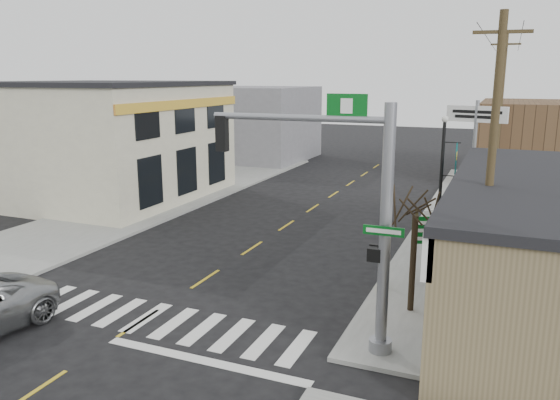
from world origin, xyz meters
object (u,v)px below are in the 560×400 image
at_px(utility_pole_far, 500,114).
at_px(fire_hydrant, 384,277).
at_px(guide_sign, 434,238).
at_px(traffic_signal_pole, 355,202).
at_px(dance_center_sign, 475,131).
at_px(lamp_post, 443,170).
at_px(utility_pole_near, 491,168).
at_px(bare_tree, 417,198).

bearing_deg(utility_pole_far, fire_hydrant, -100.33).
bearing_deg(guide_sign, utility_pole_far, 64.04).
xyz_separation_m(traffic_signal_pole, dance_center_sign, (2.05, 14.20, 0.62)).
bearing_deg(lamp_post, traffic_signal_pole, -93.30).
xyz_separation_m(traffic_signal_pole, guide_sign, (1.43, 5.31, -2.27)).
bearing_deg(dance_center_sign, lamp_post, -91.86).
relative_size(lamp_post, utility_pole_far, 0.58).
relative_size(guide_sign, utility_pole_near, 0.30).
xyz_separation_m(guide_sign, dance_center_sign, (0.62, 8.89, 2.89)).
xyz_separation_m(traffic_signal_pole, utility_pole_far, (2.93, 22.43, 0.93)).
xyz_separation_m(lamp_post, dance_center_sign, (1.02, 3.35, 1.42)).
bearing_deg(traffic_signal_pole, fire_hydrant, 90.47).
bearing_deg(bare_tree, fire_hydrant, 126.95).
relative_size(traffic_signal_pole, lamp_post, 1.22).
relative_size(lamp_post, bare_tree, 1.21).
bearing_deg(utility_pole_far, lamp_post, -100.06).
bearing_deg(fire_hydrant, guide_sign, 25.49).
bearing_deg(lamp_post, fire_hydrant, -98.03).
bearing_deg(utility_pole_far, dance_center_sign, -96.82).
relative_size(traffic_signal_pole, dance_center_sign, 1.11).
xyz_separation_m(dance_center_sign, utility_pole_near, (1.05, -10.88, -0.05)).
bearing_deg(bare_tree, lamp_post, 90.58).
relative_size(traffic_signal_pole, fire_hydrant, 10.92).
xyz_separation_m(dance_center_sign, bare_tree, (-0.95, -11.22, -1.03)).
xyz_separation_m(fire_hydrant, bare_tree, (1.20, -1.60, 3.27)).
height_order(traffic_signal_pole, utility_pole_far, utility_pole_far).
xyz_separation_m(bare_tree, utility_pole_near, (2.00, 0.33, 0.98)).
xyz_separation_m(fire_hydrant, utility_pole_near, (3.20, -1.26, 4.26)).
bearing_deg(utility_pole_near, utility_pole_far, 85.40).
bearing_deg(guide_sign, lamp_post, 73.22).
xyz_separation_m(lamp_post, utility_pole_near, (2.08, -7.53, 1.37)).
bearing_deg(traffic_signal_pole, utility_pole_near, 46.22).
height_order(fire_hydrant, lamp_post, lamp_post).
xyz_separation_m(traffic_signal_pole, bare_tree, (1.11, 2.99, -0.41)).
relative_size(guide_sign, utility_pole_far, 0.28).
xyz_separation_m(traffic_signal_pole, fire_hydrant, (-0.09, 4.58, -3.69)).
height_order(traffic_signal_pole, lamp_post, traffic_signal_pole).
height_order(traffic_signal_pole, guide_sign, traffic_signal_pole).
bearing_deg(lamp_post, utility_pole_near, -72.46).
height_order(traffic_signal_pole, fire_hydrant, traffic_signal_pole).
distance_m(lamp_post, dance_center_sign, 3.78).
height_order(dance_center_sign, utility_pole_far, utility_pole_far).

